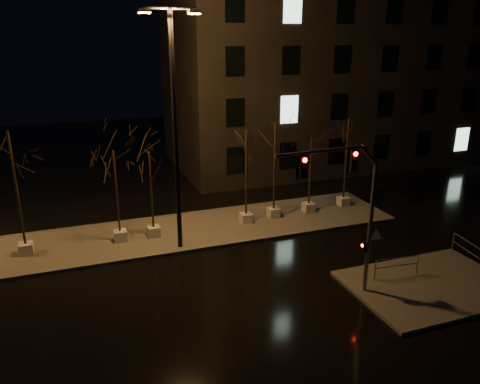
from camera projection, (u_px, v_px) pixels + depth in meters
name	position (u px, v px, depth m)	size (l,w,h in m)	color
ground	(241.00, 279.00, 21.02)	(90.00, 90.00, 0.00)	black
median	(204.00, 228.00, 26.34)	(22.00, 5.00, 0.15)	#4E4B45
sidewalk_corner	(430.00, 285.00, 20.33)	(7.00, 5.00, 0.15)	#4E4B45
building	(323.00, 72.00, 39.23)	(25.00, 12.00, 15.00)	black
tree_0	(12.00, 160.00, 21.62)	(1.80, 1.80, 6.33)	#B1B0A5
tree_1	(115.00, 172.00, 23.43)	(1.80, 1.80, 4.97)	#B1B0A5
tree_2	(150.00, 171.00, 24.01)	(1.80, 1.80, 4.78)	#B1B0A5
tree_3	(246.00, 151.00, 25.66)	(1.80, 1.80, 5.54)	#B1B0A5
tree_4	(275.00, 144.00, 26.43)	(1.80, 1.80, 5.81)	#B1B0A5
tree_5	(311.00, 154.00, 27.52)	(1.80, 1.80, 4.77)	#B1B0A5
tree_6	(348.00, 139.00, 28.37)	(1.80, 1.80, 5.65)	#B1B0A5
traffic_signal_mast	(352.00, 201.00, 18.13)	(5.20, 0.43, 6.35)	slate
streetlight_main	(175.00, 118.00, 21.85)	(2.86, 0.62, 11.44)	black
guard_rail_a	(397.00, 264.00, 20.76)	(2.16, 0.27, 0.94)	slate
guard_rail_b	(468.00, 249.00, 22.01)	(0.39, 2.24, 1.07)	slate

